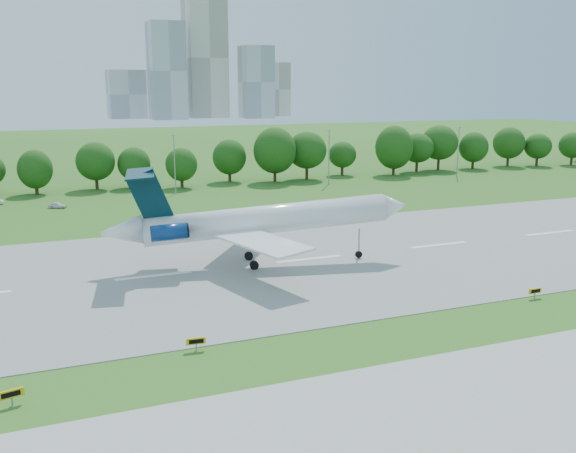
# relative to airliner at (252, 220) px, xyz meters

# --- Properties ---
(ground) EXTENTS (600.00, 600.00, 0.00)m
(ground) POSITION_rel_airliner_xyz_m (-12.35, -25.33, -5.79)
(ground) COLOR #2A5616
(ground) RESTS_ON ground
(runway) EXTENTS (400.00, 45.00, 0.08)m
(runway) POSITION_rel_airliner_xyz_m (-12.35, -0.33, -5.75)
(runway) COLOR gray
(runway) RESTS_ON ground
(tree_line) EXTENTS (288.40, 8.40, 10.40)m
(tree_line) POSITION_rel_airliner_xyz_m (-12.35, 66.67, 0.40)
(tree_line) COLOR #382314
(tree_line) RESTS_ON ground
(light_poles) EXTENTS (175.90, 0.25, 12.19)m
(light_poles) POSITION_rel_airliner_xyz_m (-14.85, 56.67, 0.55)
(light_poles) COLOR gray
(light_poles) RESTS_ON ground
(skyline) EXTENTS (127.00, 52.00, 80.00)m
(skyline) POSITION_rel_airliner_xyz_m (87.81, 365.28, 24.68)
(skyline) COLOR #B2B2B7
(skyline) RESTS_ON ground
(airliner) EXTENTS (38.40, 27.59, 12.42)m
(airliner) POSITION_rel_airliner_xyz_m (0.00, 0.00, 0.00)
(airliner) COLOR white
(airliner) RESTS_ON ground
(taxi_sign_left) EXTENTS (1.72, 0.60, 1.21)m
(taxi_sign_left) POSITION_rel_airliner_xyz_m (-27.33, -27.89, -4.89)
(taxi_sign_left) COLOR gray
(taxi_sign_left) RESTS_ON ground
(taxi_sign_centre) EXTENTS (1.66, 0.36, 1.16)m
(taxi_sign_centre) POSITION_rel_airliner_xyz_m (-13.01, -23.37, -4.93)
(taxi_sign_centre) COLOR gray
(taxi_sign_centre) RESTS_ON ground
(taxi_sign_right) EXTENTS (1.57, 0.22, 1.10)m
(taxi_sign_right) POSITION_rel_airliner_xyz_m (23.52, -23.36, -4.97)
(taxi_sign_right) COLOR gray
(taxi_sign_right) RESTS_ON ground
(service_vehicle_b) EXTENTS (3.47, 2.71, 1.11)m
(service_vehicle_b) POSITION_rel_airliner_xyz_m (-20.82, 49.48, -5.23)
(service_vehicle_b) COLOR white
(service_vehicle_b) RESTS_ON ground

